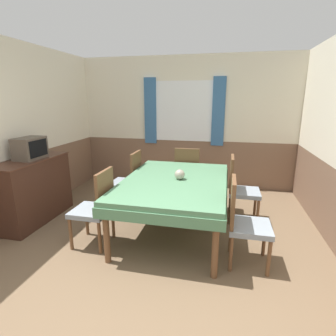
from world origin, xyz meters
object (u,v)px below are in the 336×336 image
object	(u,v)px
chair_left_near	(96,206)
vase	(180,174)
dining_table	(175,186)
chair_right_near	(243,220)
sideboard	(34,190)
chair_right_far	(240,187)
chair_left_far	(129,179)
tv	(30,148)
chair_head_window	(188,173)

from	to	relation	value
chair_left_near	vase	world-z (taller)	chair_left_near
dining_table	chair_right_near	distance (m)	1.04
dining_table	vase	xyz separation A→B (m)	(0.06, 0.02, 0.17)
dining_table	sideboard	world-z (taller)	sideboard
chair_right_far	chair_left_far	xyz separation A→B (m)	(-1.73, 0.00, 0.00)
chair_right_near	chair_left_far	bearing A→B (deg)	-122.66
tv	dining_table	bearing A→B (deg)	2.75
chair_left_near	dining_table	bearing A→B (deg)	-57.34
chair_head_window	chair_left_near	bearing A→B (deg)	-116.79
dining_table	tv	world-z (taller)	tv
chair_left_far	sideboard	distance (m)	1.41
chair_head_window	sideboard	size ratio (longest dim) A/B	0.80
chair_head_window	chair_right_far	size ratio (longest dim) A/B	1.00
chair_right_near	tv	xyz separation A→B (m)	(-2.96, 0.46, 0.58)
chair_head_window	tv	size ratio (longest dim) A/B	2.26
chair_head_window	chair_right_near	size ratio (longest dim) A/B	1.00
dining_table	chair_head_window	world-z (taller)	chair_head_window
dining_table	chair_left_near	distance (m)	1.04
chair_left_near	chair_right_near	world-z (taller)	same
dining_table	vase	distance (m)	0.18
tv	vase	world-z (taller)	tv
chair_left_near	chair_right_far	size ratio (longest dim) A/B	1.00
vase	tv	bearing A→B (deg)	-176.92
chair_left_near	chair_right_near	bearing A→B (deg)	-90.00
chair_right_near	tv	world-z (taller)	tv
chair_right_near	tv	size ratio (longest dim) A/B	2.26
chair_head_window	chair_right_near	bearing A→B (deg)	-63.21
sideboard	tv	distance (m)	0.62
dining_table	chair_left_far	bearing A→B (deg)	147.34
chair_right_near	sideboard	xyz separation A→B (m)	(-2.97, 0.43, -0.04)
chair_head_window	tv	distance (m)	2.51
dining_table	chair_head_window	xyz separation A→B (m)	(-0.00, 1.16, -0.13)
chair_right_near	sideboard	world-z (taller)	chair_right_near
chair_left_near	sideboard	distance (m)	1.31
chair_head_window	tv	bearing A→B (deg)	-148.94
chair_head_window	chair_left_near	size ratio (longest dim) A/B	1.00
chair_left_near	tv	size ratio (longest dim) A/B	2.26
chair_left_near	tv	xyz separation A→B (m)	(-1.23, 0.46, 0.58)
dining_table	chair_right_near	xyz separation A→B (m)	(0.87, -0.56, -0.13)
chair_left_far	sideboard	world-z (taller)	chair_left_far
chair_right_near	chair_right_far	world-z (taller)	same
chair_left_near	vase	bearing A→B (deg)	-58.37
tv	vase	distance (m)	2.18
chair_left_far	vase	distance (m)	1.11
chair_right_far	sideboard	size ratio (longest dim) A/B	0.80
chair_head_window	chair_right_far	xyz separation A→B (m)	(0.87, -0.61, 0.00)
chair_right_near	chair_left_far	world-z (taller)	same
dining_table	chair_left_far	size ratio (longest dim) A/B	2.02
dining_table	sideboard	distance (m)	2.11
chair_left_near	chair_left_far	size ratio (longest dim) A/B	1.00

